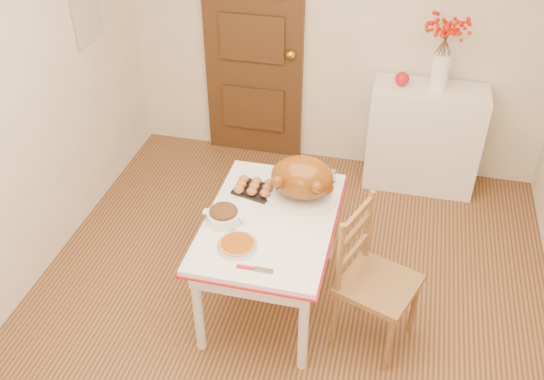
% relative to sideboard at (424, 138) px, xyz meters
% --- Properties ---
extents(floor, '(3.50, 4.00, 0.00)m').
position_rel_sideboard_xyz_m(floor, '(-0.79, -1.78, -0.45)').
color(floor, '#472C17').
rests_on(floor, ground).
extents(wall_back, '(3.50, 0.00, 2.50)m').
position_rel_sideboard_xyz_m(wall_back, '(-0.79, 0.22, 0.80)').
color(wall_back, beige).
rests_on(wall_back, ground).
extents(door_back, '(0.85, 0.06, 2.06)m').
position_rel_sideboard_xyz_m(door_back, '(-1.49, 0.19, 0.58)').
color(door_back, '#392512').
rests_on(door_back, ground).
extents(photo_board, '(0.03, 0.35, 0.45)m').
position_rel_sideboard_xyz_m(photo_board, '(-2.52, -0.58, 1.05)').
color(photo_board, beige).
rests_on(photo_board, ground).
extents(sideboard, '(0.89, 0.40, 0.89)m').
position_rel_sideboard_xyz_m(sideboard, '(0.00, 0.00, 0.00)').
color(sideboard, silver).
rests_on(sideboard, floor).
extents(kitchen_table, '(0.80, 1.16, 0.69)m').
position_rel_sideboard_xyz_m(kitchen_table, '(-0.90, -1.61, -0.10)').
color(kitchen_table, white).
rests_on(kitchen_table, floor).
extents(chair_oak, '(0.54, 0.54, 0.96)m').
position_rel_sideboard_xyz_m(chair_oak, '(-0.20, -1.78, 0.03)').
color(chair_oak, '#9D6E3C').
rests_on(chair_oak, floor).
extents(berry_vase, '(0.31, 0.31, 0.59)m').
position_rel_sideboard_xyz_m(berry_vase, '(0.03, 0.00, 0.74)').
color(berry_vase, white).
rests_on(berry_vase, sideboard).
extents(apple, '(0.11, 0.11, 0.11)m').
position_rel_sideboard_xyz_m(apple, '(-0.24, 0.00, 0.50)').
color(apple, red).
rests_on(apple, sideboard).
extents(turkey_platter, '(0.55, 0.49, 0.29)m').
position_rel_sideboard_xyz_m(turkey_platter, '(-0.76, -1.37, 0.39)').
color(turkey_platter, brown).
rests_on(turkey_platter, kitchen_table).
extents(pumpkin_pie, '(0.29, 0.29, 0.05)m').
position_rel_sideboard_xyz_m(pumpkin_pie, '(-1.02, -1.92, 0.27)').
color(pumpkin_pie, '#94420B').
rests_on(pumpkin_pie, kitchen_table).
extents(stuffing_dish, '(0.27, 0.21, 0.10)m').
position_rel_sideboard_xyz_m(stuffing_dish, '(-1.17, -1.70, 0.30)').
color(stuffing_dish, brown).
rests_on(stuffing_dish, kitchen_table).
extents(rolls_tray, '(0.29, 0.25, 0.07)m').
position_rel_sideboard_xyz_m(rolls_tray, '(-1.07, -1.36, 0.28)').
color(rolls_tray, '#BA6D39').
rests_on(rolls_tray, kitchen_table).
extents(pie_server, '(0.21, 0.06, 0.01)m').
position_rel_sideboard_xyz_m(pie_server, '(-0.88, -2.07, 0.25)').
color(pie_server, silver).
rests_on(pie_server, kitchen_table).
extents(carving_knife, '(0.21, 0.19, 0.01)m').
position_rel_sideboard_xyz_m(carving_knife, '(-1.09, -1.78, 0.25)').
color(carving_knife, silver).
rests_on(carving_knife, kitchen_table).
extents(drinking_glass, '(0.07, 0.07, 0.11)m').
position_rel_sideboard_xyz_m(drinking_glass, '(-0.81, -1.17, 0.30)').
color(drinking_glass, white).
rests_on(drinking_glass, kitchen_table).
extents(shaker_pair, '(0.09, 0.06, 0.09)m').
position_rel_sideboard_xyz_m(shaker_pair, '(-0.62, -1.14, 0.29)').
color(shaker_pair, white).
rests_on(shaker_pair, kitchen_table).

